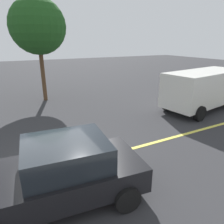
% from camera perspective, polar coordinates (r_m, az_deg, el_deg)
% --- Properties ---
extents(ground_plane, '(80.00, 80.00, 0.00)m').
position_cam_1_polar(ground_plane, '(6.88, -15.18, -15.10)').
color(ground_plane, '#2D2D30').
extents(lane_marking_centre, '(28.00, 0.16, 0.01)m').
position_cam_1_polar(lane_marking_centre, '(7.90, 6.75, -9.69)').
color(lane_marking_centre, '#E0D14C').
extents(white_van, '(5.43, 2.86, 2.20)m').
position_cam_1_polar(white_van, '(12.84, 23.91, 6.14)').
color(white_van, silver).
rests_on(white_van, ground_plane).
extents(car_black_approaching, '(4.22, 2.42, 1.59)m').
position_cam_1_polar(car_black_approaching, '(5.32, -13.81, -15.75)').
color(car_black_approaching, black).
rests_on(car_black_approaching, ground_plane).
extents(tree_left_verge, '(3.36, 3.36, 6.29)m').
position_cam_1_polar(tree_left_verge, '(14.20, -19.80, 21.33)').
color(tree_left_verge, '#513823').
rests_on(tree_left_verge, ground_plane).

